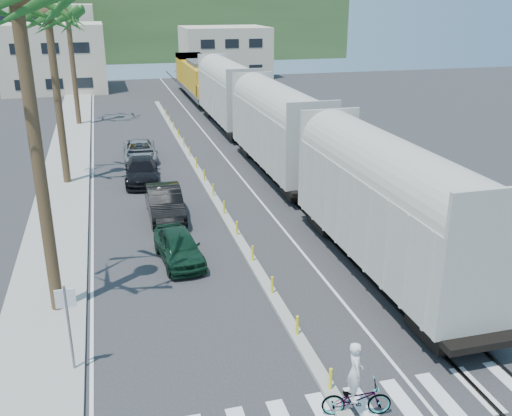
{
  "coord_description": "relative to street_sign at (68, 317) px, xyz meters",
  "views": [
    {
      "loc": [
        -5.69,
        -13.83,
        10.97
      ],
      "look_at": [
        0.57,
        9.54,
        2.0
      ],
      "focal_mm": 40.0,
      "sensor_mm": 36.0,
      "label": 1
    }
  ],
  "objects": [
    {
      "name": "median",
      "position": [
        7.3,
        17.96,
        -1.88
      ],
      "size": [
        0.45,
        60.0,
        0.85
      ],
      "color": "gray",
      "rests_on": "ground"
    },
    {
      "name": "car_second",
      "position": [
        4.25,
        12.62,
        -1.15
      ],
      "size": [
        1.77,
        5.02,
        1.65
      ],
      "primitive_type": "imported",
      "rotation": [
        0.0,
        0.0,
        -0.0
      ],
      "color": "black",
      "rests_on": "ground"
    },
    {
      "name": "lane_markings",
      "position": [
        5.15,
        23.0,
        -1.97
      ],
      "size": [
        9.42,
        90.0,
        0.01
      ],
      "color": "silver",
      "rests_on": "ground"
    },
    {
      "name": "hillside",
      "position": [
        7.3,
        98.0,
        4.03
      ],
      "size": [
        80.0,
        20.0,
        12.0
      ],
      "primitive_type": "cube",
      "color": "#385628",
      "rests_on": "ground"
    },
    {
      "name": "car_rear",
      "position": [
        3.81,
        24.54,
        -1.29
      ],
      "size": [
        2.55,
        5.02,
        1.36
      ],
      "primitive_type": "imported",
      "rotation": [
        0.0,
        0.0,
        -0.03
      ],
      "color": "#9B9DA0",
      "rests_on": "ground"
    },
    {
      "name": "rails",
      "position": [
        12.3,
        26.0,
        -1.94
      ],
      "size": [
        1.56,
        100.0,
        0.06
      ],
      "color": "black",
      "rests_on": "ground"
    },
    {
      "name": "street_sign",
      "position": [
        0.0,
        0.0,
        0.0
      ],
      "size": [
        0.6,
        0.08,
        3.0
      ],
      "color": "slate",
      "rests_on": "ground"
    },
    {
      "name": "car_lead",
      "position": [
        4.23,
        7.09,
        -1.26
      ],
      "size": [
        2.5,
        4.52,
        1.43
      ],
      "primitive_type": "imported",
      "rotation": [
        0.0,
        0.0,
        0.1
      ],
      "color": "#10321E",
      "rests_on": "ground"
    },
    {
      "name": "palm_trees",
      "position": [
        -0.8,
        20.7,
        8.84
      ],
      "size": [
        3.5,
        37.2,
        13.75
      ],
      "color": "brown",
      "rests_on": "ground"
    },
    {
      "name": "cyclist",
      "position": [
        7.64,
        -4.02,
        -1.24
      ],
      "size": [
        1.52,
        2.24,
        2.33
      ],
      "rotation": [
        0.0,
        0.0,
        1.35
      ],
      "color": "#9EA0A5",
      "rests_on": "ground"
    },
    {
      "name": "car_third",
      "position": [
        3.54,
        19.22,
        -1.25
      ],
      "size": [
        2.68,
        5.25,
        1.45
      ],
      "primitive_type": "imported",
      "rotation": [
        0.0,
        0.0,
        -0.07
      ],
      "color": "black",
      "rests_on": "ground"
    },
    {
      "name": "buildings",
      "position": [
        0.89,
        69.66,
        2.39
      ],
      "size": [
        38.0,
        27.0,
        10.0
      ],
      "color": "#C0B198",
      "rests_on": "ground"
    },
    {
      "name": "ground",
      "position": [
        7.3,
        -2.0,
        -1.97
      ],
      "size": [
        140.0,
        140.0,
        0.0
      ],
      "primitive_type": "plane",
      "color": "#28282B",
      "rests_on": "ground"
    },
    {
      "name": "crosswalk",
      "position": [
        7.3,
        -4.0,
        -1.97
      ],
      "size": [
        14.0,
        2.2,
        0.01
      ],
      "primitive_type": "cube",
      "color": "silver",
      "rests_on": "ground"
    },
    {
      "name": "sidewalk",
      "position": [
        -1.2,
        23.0,
        -1.9
      ],
      "size": [
        3.0,
        90.0,
        0.15
      ],
      "primitive_type": "cube",
      "color": "gray",
      "rests_on": "ground"
    },
    {
      "name": "freight_train",
      "position": [
        12.3,
        24.4,
        0.93
      ],
      "size": [
        3.0,
        60.94,
        5.85
      ],
      "color": "#AAA79B",
      "rests_on": "ground"
    }
  ]
}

